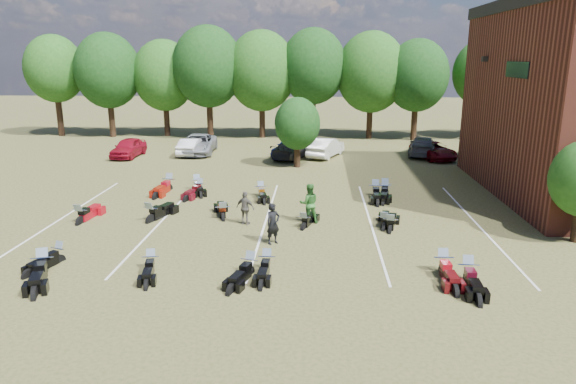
# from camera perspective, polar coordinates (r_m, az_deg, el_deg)

# --- Properties ---
(ground) EXTENTS (160.00, 160.00, 0.00)m
(ground) POSITION_cam_1_polar(r_m,az_deg,el_deg) (21.73, 4.65, -5.85)
(ground) COLOR brown
(ground) RESTS_ON ground
(car_0) EXTENTS (1.87, 4.36, 1.47)m
(car_0) POSITION_cam_1_polar(r_m,az_deg,el_deg) (42.14, -17.31, 4.74)
(car_0) COLOR maroon
(car_0) RESTS_ON ground
(car_1) EXTENTS (1.58, 4.15, 1.35)m
(car_1) POSITION_cam_1_polar(r_m,az_deg,el_deg) (41.77, -10.66, 4.99)
(car_1) COLOR silver
(car_1) RESTS_ON ground
(car_2) EXTENTS (2.92, 5.69, 1.54)m
(car_2) POSITION_cam_1_polar(r_m,az_deg,el_deg) (42.26, -9.96, 5.26)
(car_2) COLOR gray
(car_2) RESTS_ON ground
(car_3) EXTENTS (3.27, 4.93, 1.33)m
(car_3) POSITION_cam_1_polar(r_m,az_deg,el_deg) (39.57, 0.40, 4.68)
(car_3) COLOR black
(car_3) RESTS_ON ground
(car_4) EXTENTS (3.14, 4.42, 1.40)m
(car_4) POSITION_cam_1_polar(r_m,az_deg,el_deg) (40.77, 0.17, 5.04)
(car_4) COLOR navy
(car_4) RESTS_ON ground
(car_5) EXTENTS (3.13, 4.82, 1.50)m
(car_5) POSITION_cam_1_polar(r_m,az_deg,el_deg) (40.37, 4.21, 4.97)
(car_5) COLOR beige
(car_5) RESTS_ON ground
(car_6) EXTENTS (3.38, 5.05, 1.29)m
(car_6) POSITION_cam_1_polar(r_m,az_deg,el_deg) (41.07, 15.85, 4.47)
(car_6) COLOR #50040A
(car_6) RESTS_ON ground
(car_7) EXTENTS (3.18, 5.46, 1.49)m
(car_7) POSITION_cam_1_polar(r_m,az_deg,el_deg) (42.22, 14.75, 4.95)
(car_7) COLOR #3E3E43
(car_7) RESTS_ON ground
(person_black) EXTENTS (0.76, 0.74, 1.76)m
(person_black) POSITION_cam_1_polar(r_m,az_deg,el_deg) (21.51, -1.68, -3.54)
(person_black) COLOR black
(person_black) RESTS_ON ground
(person_green) EXTENTS (1.01, 0.83, 1.90)m
(person_green) POSITION_cam_1_polar(r_m,az_deg,el_deg) (24.20, 2.35, -1.26)
(person_green) COLOR #2C6626
(person_green) RESTS_ON ground
(person_grey) EXTENTS (1.02, 0.71, 1.60)m
(person_grey) POSITION_cam_1_polar(r_m,az_deg,el_deg) (24.03, -4.76, -1.79)
(person_grey) COLOR #4F4B44
(person_grey) RESTS_ON ground
(motorcycle_0) EXTENTS (1.23, 2.14, 1.14)m
(motorcycle_0) POSITION_cam_1_polar(r_m,az_deg,el_deg) (21.78, -24.07, -7.13)
(motorcycle_0) COLOR black
(motorcycle_0) RESTS_ON ground
(motorcycle_1) EXTENTS (1.58, 2.63, 1.40)m
(motorcycle_1) POSITION_cam_1_polar(r_m,az_deg,el_deg) (20.75, -25.46, -8.36)
(motorcycle_1) COLOR black
(motorcycle_1) RESTS_ON ground
(motorcycle_2) EXTENTS (1.03, 2.12, 1.14)m
(motorcycle_2) POSITION_cam_1_polar(r_m,az_deg,el_deg) (19.82, -14.92, -8.44)
(motorcycle_2) COLOR black
(motorcycle_2) RESTS_ON ground
(motorcycle_3) EXTENTS (1.27, 2.28, 1.21)m
(motorcycle_3) POSITION_cam_1_polar(r_m,az_deg,el_deg) (18.88, -4.28, -9.15)
(motorcycle_3) COLOR black
(motorcycle_3) RESTS_ON ground
(motorcycle_4) EXTENTS (0.73, 2.09, 1.15)m
(motorcycle_4) POSITION_cam_1_polar(r_m,az_deg,el_deg) (19.18, -2.37, -8.72)
(motorcycle_4) COLOR black
(motorcycle_4) RESTS_ON ground
(motorcycle_5) EXTENTS (0.90, 2.39, 1.31)m
(motorcycle_5) POSITION_cam_1_polar(r_m,az_deg,el_deg) (19.36, 19.27, -9.37)
(motorcycle_5) COLOR black
(motorcycle_5) RESTS_ON ground
(motorcycle_6) EXTENTS (0.79, 2.35, 1.30)m
(motorcycle_6) POSITION_cam_1_polar(r_m,az_deg,el_deg) (19.75, 16.77, -8.67)
(motorcycle_6) COLOR #43090B
(motorcycle_6) RESTS_ON ground
(motorcycle_7) EXTENTS (1.02, 2.50, 1.35)m
(motorcycle_7) POSITION_cam_1_polar(r_m,az_deg,el_deg) (26.21, -22.04, -3.27)
(motorcycle_7) COLOR maroon
(motorcycle_7) RESTS_ON ground
(motorcycle_8) EXTENTS (1.31, 2.42, 1.29)m
(motorcycle_8) POSITION_cam_1_polar(r_m,az_deg,el_deg) (25.09, -7.23, -3.05)
(motorcycle_8) COLOR black
(motorcycle_8) RESTS_ON ground
(motorcycle_9) EXTENTS (1.56, 2.62, 1.39)m
(motorcycle_9) POSITION_cam_1_polar(r_m,az_deg,el_deg) (25.42, -14.96, -3.22)
(motorcycle_9) COLOR black
(motorcycle_9) RESTS_ON ground
(motorcycle_11) EXTENTS (1.23, 2.13, 1.13)m
(motorcycle_11) POSITION_cam_1_polar(r_m,az_deg,el_deg) (23.59, 1.77, -4.11)
(motorcycle_11) COLOR black
(motorcycle_11) RESTS_ON ground
(motorcycle_12) EXTENTS (1.09, 2.28, 1.22)m
(motorcycle_12) POSITION_cam_1_polar(r_m,az_deg,el_deg) (23.91, 10.57, -4.11)
(motorcycle_12) COLOR black
(motorcycle_12) RESTS_ON ground
(motorcycle_13) EXTENTS (1.15, 2.28, 1.22)m
(motorcycle_13) POSITION_cam_1_polar(r_m,az_deg,el_deg) (23.61, 11.26, -4.39)
(motorcycle_13) COLOR black
(motorcycle_13) RESTS_ON ground
(motorcycle_14) EXTENTS (1.23, 2.33, 1.24)m
(motorcycle_14) POSITION_cam_1_polar(r_m,az_deg,el_deg) (29.92, -9.80, -0.20)
(motorcycle_14) COLOR #4B0A13
(motorcycle_14) RESTS_ON ground
(motorcycle_15) EXTENTS (1.12, 2.60, 1.41)m
(motorcycle_15) POSITION_cam_1_polar(r_m,az_deg,el_deg) (31.05, -13.07, 0.18)
(motorcycle_15) COLOR maroon
(motorcycle_15) RESTS_ON ground
(motorcycle_16) EXTENTS (1.49, 2.45, 1.30)m
(motorcycle_16) POSITION_cam_1_polar(r_m,az_deg,el_deg) (30.74, -10.04, 0.20)
(motorcycle_16) COLOR black
(motorcycle_16) RESTS_ON ground
(motorcycle_17) EXTENTS (1.14, 2.25, 1.20)m
(motorcycle_17) POSITION_cam_1_polar(r_m,az_deg,el_deg) (28.97, -3.03, -0.50)
(motorcycle_17) COLOR black
(motorcycle_17) RESTS_ON ground
(motorcycle_18) EXTENTS (1.12, 2.44, 1.31)m
(motorcycle_18) POSITION_cam_1_polar(r_m,az_deg,el_deg) (29.43, 10.65, -0.49)
(motorcycle_18) COLOR black
(motorcycle_18) RESTS_ON ground
(motorcycle_19) EXTENTS (0.86, 2.46, 1.36)m
(motorcycle_19) POSITION_cam_1_polar(r_m,az_deg,el_deg) (29.26, 9.65, -0.54)
(motorcycle_19) COLOR black
(motorcycle_19) RESTS_ON ground
(motorcycle_20) EXTENTS (0.98, 2.41, 1.31)m
(motorcycle_20) POSITION_cam_1_polar(r_m,az_deg,el_deg) (29.77, 10.66, -0.32)
(motorcycle_20) COLOR black
(motorcycle_20) RESTS_ON ground
(tree_line) EXTENTS (56.00, 6.00, 9.79)m
(tree_line) POSITION_cam_1_polar(r_m,az_deg,el_deg) (49.34, 2.91, 13.29)
(tree_line) COLOR black
(tree_line) RESTS_ON ground
(young_tree_midfield) EXTENTS (3.20, 3.20, 4.70)m
(young_tree_midfield) POSITION_cam_1_polar(r_m,az_deg,el_deg) (36.14, 1.05, 7.60)
(young_tree_midfield) COLOR black
(young_tree_midfield) RESTS_ON ground
(parking_lines) EXTENTS (20.10, 14.00, 0.01)m
(parking_lines) POSITION_cam_1_polar(r_m,az_deg,el_deg) (24.67, -2.49, -3.24)
(parking_lines) COLOR silver
(parking_lines) RESTS_ON ground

